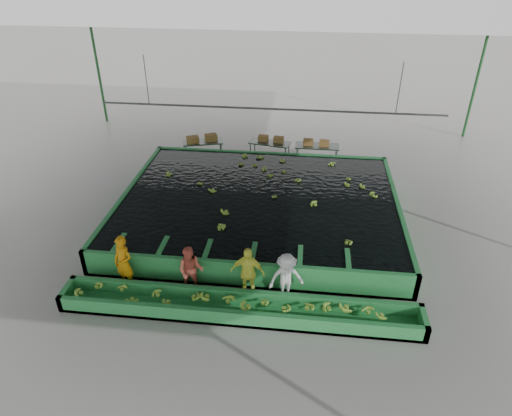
# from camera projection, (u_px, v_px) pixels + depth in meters

# --- Properties ---
(ground) EXTENTS (80.00, 80.00, 0.00)m
(ground) POSITION_uv_depth(u_px,v_px,m) (254.00, 240.00, 15.70)
(ground) COLOR gray
(ground) RESTS_ON ground
(shed_roof) EXTENTS (20.00, 22.00, 0.04)m
(shed_roof) POSITION_uv_depth(u_px,v_px,m) (254.00, 98.00, 13.13)
(shed_roof) COLOR gray
(shed_roof) RESTS_ON shed_posts
(shed_posts) EXTENTS (20.00, 22.00, 5.00)m
(shed_posts) POSITION_uv_depth(u_px,v_px,m) (254.00, 175.00, 14.42)
(shed_posts) COLOR #245F2C
(shed_posts) RESTS_ON ground
(flotation_tank) EXTENTS (10.00, 8.00, 0.90)m
(flotation_tank) POSITION_uv_depth(u_px,v_px,m) (259.00, 207.00, 16.75)
(flotation_tank) COLOR #26803C
(flotation_tank) RESTS_ON ground
(tank_water) EXTENTS (9.70, 7.70, 0.00)m
(tank_water) POSITION_uv_depth(u_px,v_px,m) (259.00, 197.00, 16.54)
(tank_water) COLOR black
(tank_water) RESTS_ON flotation_tank
(sorting_trough) EXTENTS (10.00, 1.00, 0.50)m
(sorting_trough) POSITION_uv_depth(u_px,v_px,m) (239.00, 308.00, 12.51)
(sorting_trough) COLOR #26803C
(sorting_trough) RESTS_ON ground
(cableway_rail) EXTENTS (0.08, 0.08, 14.00)m
(cableway_rail) POSITION_uv_depth(u_px,v_px,m) (269.00, 109.00, 18.42)
(cableway_rail) COLOR #59605B
(cableway_rail) RESTS_ON shed_roof
(rail_hanger_left) EXTENTS (0.04, 0.04, 2.00)m
(rail_hanger_left) POSITION_uv_depth(u_px,v_px,m) (146.00, 80.00, 18.41)
(rail_hanger_left) COLOR #59605B
(rail_hanger_left) RESTS_ON shed_roof
(rail_hanger_right) EXTENTS (0.04, 0.04, 2.00)m
(rail_hanger_right) POSITION_uv_depth(u_px,v_px,m) (400.00, 88.00, 17.40)
(rail_hanger_right) COLOR #59605B
(rail_hanger_right) RESTS_ON shed_roof
(worker_a) EXTENTS (0.74, 0.62, 1.74)m
(worker_a) POSITION_uv_depth(u_px,v_px,m) (124.00, 263.00, 13.22)
(worker_a) COLOR #C47E0A
(worker_a) RESTS_ON ground
(worker_b) EXTENTS (0.78, 0.62, 1.54)m
(worker_b) POSITION_uv_depth(u_px,v_px,m) (191.00, 270.00, 13.07)
(worker_b) COLOR #CE5B46
(worker_b) RESTS_ON ground
(worker_c) EXTENTS (1.00, 0.45, 1.68)m
(worker_c) POSITION_uv_depth(u_px,v_px,m) (247.00, 273.00, 12.87)
(worker_c) COLOR #EBF44B
(worker_c) RESTS_ON ground
(worker_d) EXTENTS (1.12, 0.85, 1.54)m
(worker_d) POSITION_uv_depth(u_px,v_px,m) (286.00, 278.00, 12.79)
(worker_d) COLOR silver
(worker_d) RESTS_ON ground
(packing_table_left) EXTENTS (1.95, 1.19, 0.83)m
(packing_table_left) POSITION_uv_depth(u_px,v_px,m) (203.00, 150.00, 21.31)
(packing_table_left) COLOR #59605B
(packing_table_left) RESTS_ON ground
(packing_table_mid) EXTENTS (1.97, 1.10, 0.85)m
(packing_table_mid) POSITION_uv_depth(u_px,v_px,m) (270.00, 151.00, 21.19)
(packing_table_mid) COLOR #59605B
(packing_table_mid) RESTS_ON ground
(packing_table_right) EXTENTS (1.96, 0.79, 0.89)m
(packing_table_right) POSITION_uv_depth(u_px,v_px,m) (317.00, 154.00, 20.77)
(packing_table_right) COLOR #59605B
(packing_table_right) RESTS_ON ground
(box_stack_left) EXTENTS (1.43, 0.95, 0.30)m
(box_stack_left) POSITION_uv_depth(u_px,v_px,m) (202.00, 142.00, 21.08)
(box_stack_left) COLOR olive
(box_stack_left) RESTS_ON packing_table_left
(box_stack_mid) EXTENTS (1.19, 0.43, 0.25)m
(box_stack_mid) POSITION_uv_depth(u_px,v_px,m) (271.00, 141.00, 21.04)
(box_stack_mid) COLOR olive
(box_stack_mid) RESTS_ON packing_table_mid
(box_stack_right) EXTENTS (1.18, 0.41, 0.25)m
(box_stack_right) POSITION_uv_depth(u_px,v_px,m) (316.00, 145.00, 20.56)
(box_stack_right) COLOR olive
(box_stack_right) RESTS_ON packing_table_right
(floating_bananas) EXTENTS (9.35, 6.37, 0.13)m
(floating_bananas) POSITION_uv_depth(u_px,v_px,m) (262.00, 187.00, 17.22)
(floating_bananas) COLOR #7AAB32
(floating_bananas) RESTS_ON tank_water
(trough_bananas) EXTENTS (8.34, 0.56, 0.11)m
(trough_bananas) POSITION_uv_depth(u_px,v_px,m) (238.00, 303.00, 12.43)
(trough_bananas) COLOR #7AAB32
(trough_bananas) RESTS_ON sorting_trough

